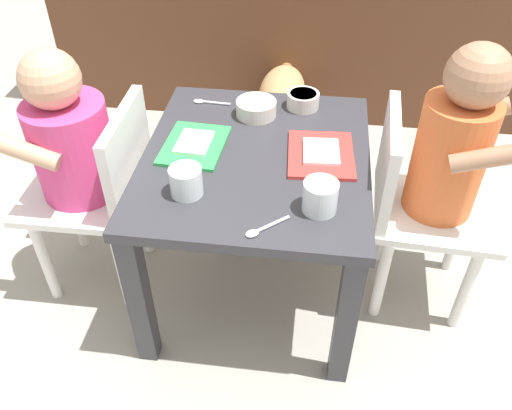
% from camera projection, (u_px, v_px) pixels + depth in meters
% --- Properties ---
extents(ground_plane, '(7.00, 7.00, 0.00)m').
position_uv_depth(ground_plane, '(256.00, 280.00, 1.47)').
color(ground_plane, '#9E998E').
extents(dining_table, '(0.51, 0.58, 0.42)m').
position_uv_depth(dining_table, '(256.00, 181.00, 1.24)').
color(dining_table, '#333338').
rests_on(dining_table, ground).
extents(seated_child_left, '(0.28, 0.28, 0.66)m').
position_uv_depth(seated_child_left, '(77.00, 149.00, 1.22)').
color(seated_child_left, white).
rests_on(seated_child_left, ground).
extents(seated_child_right, '(0.30, 0.30, 0.70)m').
position_uv_depth(seated_child_right, '(444.00, 158.00, 1.17)').
color(seated_child_right, white).
rests_on(seated_child_right, ground).
extents(dog, '(0.18, 0.42, 0.28)m').
position_uv_depth(dog, '(282.00, 88.00, 1.93)').
color(dog, tan).
rests_on(dog, ground).
extents(food_tray_left, '(0.15, 0.19, 0.02)m').
position_uv_depth(food_tray_left, '(194.00, 145.00, 1.21)').
color(food_tray_left, green).
rests_on(food_tray_left, dining_table).
extents(food_tray_right, '(0.16, 0.19, 0.02)m').
position_uv_depth(food_tray_right, '(321.00, 154.00, 1.19)').
color(food_tray_right, red).
rests_on(food_tray_right, dining_table).
extents(water_cup_left, '(0.07, 0.07, 0.06)m').
position_uv_depth(water_cup_left, '(186.00, 183.00, 1.07)').
color(water_cup_left, white).
rests_on(water_cup_left, dining_table).
extents(water_cup_right, '(0.07, 0.07, 0.06)m').
position_uv_depth(water_cup_right, '(320.00, 198.00, 1.03)').
color(water_cup_right, white).
rests_on(water_cup_right, dining_table).
extents(cereal_bowl_left_side, '(0.10, 0.10, 0.04)m').
position_uv_depth(cereal_bowl_left_side, '(256.00, 108.00, 1.31)').
color(cereal_bowl_left_side, silver).
rests_on(cereal_bowl_left_side, dining_table).
extents(veggie_bowl_near, '(0.08, 0.08, 0.04)m').
position_uv_depth(veggie_bowl_near, '(303.00, 100.00, 1.34)').
color(veggie_bowl_near, silver).
rests_on(veggie_bowl_near, dining_table).
extents(spoon_by_left_tray, '(0.10, 0.02, 0.01)m').
position_uv_depth(spoon_by_left_tray, '(208.00, 102.00, 1.37)').
color(spoon_by_left_tray, silver).
rests_on(spoon_by_left_tray, dining_table).
extents(spoon_by_right_tray, '(0.08, 0.07, 0.01)m').
position_uv_depth(spoon_by_right_tray, '(263.00, 228.00, 1.00)').
color(spoon_by_right_tray, silver).
rests_on(spoon_by_right_tray, dining_table).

